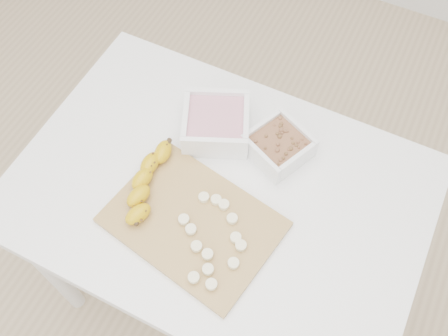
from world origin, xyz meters
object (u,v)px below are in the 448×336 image
at_px(bowl_yogurt, 216,123).
at_px(cutting_board, 193,222).
at_px(banana, 147,183).
at_px(bowl_granola, 279,146).
at_px(table, 219,207).

xyz_separation_m(bowl_yogurt, cutting_board, (0.07, -0.26, -0.03)).
bearing_deg(banana, bowl_granola, 45.50).
xyz_separation_m(cutting_board, banana, (-0.14, 0.03, 0.03)).
height_order(bowl_yogurt, cutting_board, bowl_yogurt).
distance_m(table, cutting_board, 0.15).
bearing_deg(banana, bowl_yogurt, 73.30).
bearing_deg(table, banana, -153.64).
bearing_deg(cutting_board, table, 82.76).
distance_m(table, banana, 0.21).
bearing_deg(table, bowl_granola, 62.19).
distance_m(bowl_granola, banana, 0.34).
xyz_separation_m(table, bowl_granola, (0.09, 0.16, 0.13)).
height_order(bowl_granola, banana, bowl_granola).
bearing_deg(table, bowl_yogurt, 118.75).
bearing_deg(bowl_yogurt, cutting_board, -74.92).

